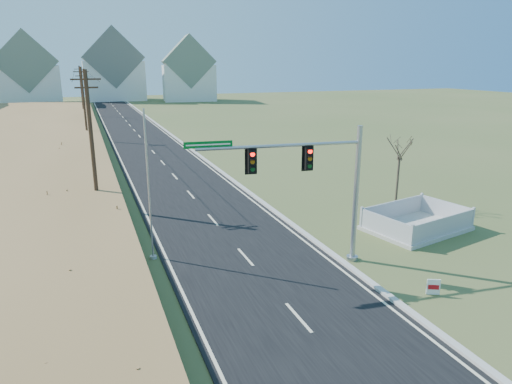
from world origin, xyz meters
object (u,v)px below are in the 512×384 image
Objects in this scene: flagpole at (150,202)px; fence_enclosure at (416,225)px; bare_tree at (400,147)px; open_sign at (433,287)px; traffic_signal_mast at (321,181)px.

fence_enclosure is at bearing -4.99° from flagpole.
bare_tree is (16.78, 3.01, 1.11)m from flagpole.
fence_enclosure reaches higher than open_sign.
bare_tree reaches higher than fence_enclosure.
flagpole reaches higher than fence_enclosure.
open_sign is 13.18m from bare_tree.
fence_enclosure is (7.60, 2.11, -3.85)m from traffic_signal_mast.
fence_enclosure is at bearing 81.70° from open_sign.
open_sign is at bearing -49.88° from traffic_signal_mast.
flagpole is at bearing -169.84° from bare_tree.
flagpole reaches higher than traffic_signal_mast.
open_sign is at bearing -37.28° from flagpole.
bare_tree is (6.42, 10.90, 3.69)m from open_sign.
open_sign is at bearing -120.50° from bare_tree.
bare_tree is at bearing 10.16° from flagpole.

